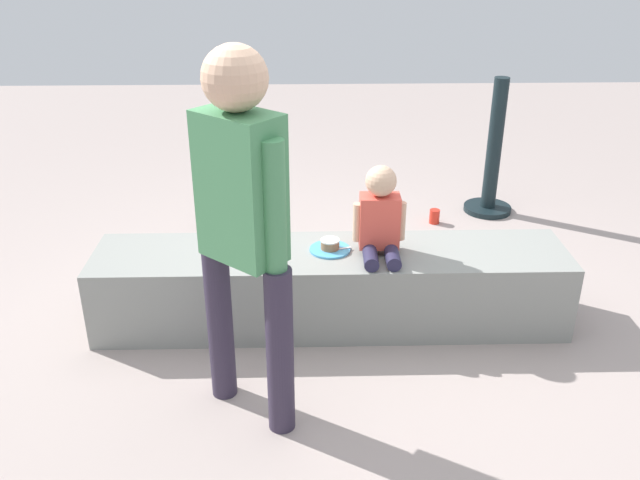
# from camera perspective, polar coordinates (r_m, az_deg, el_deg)

# --- Properties ---
(ground_plane) EXTENTS (12.00, 12.00, 0.00)m
(ground_plane) POSITION_cam_1_polar(r_m,az_deg,el_deg) (3.81, 0.90, -6.81)
(ground_plane) COLOR #A3938E
(concrete_ledge) EXTENTS (2.55, 0.52, 0.43)m
(concrete_ledge) POSITION_cam_1_polar(r_m,az_deg,el_deg) (3.70, 0.92, -3.99)
(concrete_ledge) COLOR gray
(concrete_ledge) RESTS_ON ground_plane
(child_seated) EXTENTS (0.28, 0.32, 0.48)m
(child_seated) POSITION_cam_1_polar(r_m,az_deg,el_deg) (3.51, 5.11, 1.98)
(child_seated) COLOR #252240
(child_seated) RESTS_ON concrete_ledge
(adult_standing) EXTENTS (0.40, 0.37, 1.64)m
(adult_standing) POSITION_cam_1_polar(r_m,az_deg,el_deg) (2.70, -6.63, 2.45)
(adult_standing) COLOR #2F273A
(adult_standing) RESTS_ON ground_plane
(cake_plate) EXTENTS (0.22, 0.22, 0.07)m
(cake_plate) POSITION_cam_1_polar(r_m,az_deg,el_deg) (3.61, 0.86, -0.58)
(cake_plate) COLOR #4CA5D8
(cake_plate) RESTS_ON concrete_ledge
(gift_bag) EXTENTS (0.23, 0.10, 0.31)m
(gift_bag) POSITION_cam_1_polar(r_m,az_deg,el_deg) (4.29, -6.24, -1.00)
(gift_bag) COLOR #59C6B2
(gift_bag) RESTS_ON ground_plane
(railing_post) EXTENTS (0.36, 0.36, 1.03)m
(railing_post) POSITION_cam_1_polar(r_m,az_deg,el_deg) (5.24, 14.40, 6.23)
(railing_post) COLOR black
(railing_post) RESTS_ON ground_plane
(water_bottle_near_gift) EXTENTS (0.07, 0.07, 0.20)m
(water_bottle_near_gift) POSITION_cam_1_polar(r_m,az_deg,el_deg) (4.60, -4.62, 0.36)
(water_bottle_near_gift) COLOR silver
(water_bottle_near_gift) RESTS_ON ground_plane
(party_cup_red) EXTENTS (0.08, 0.08, 0.11)m
(party_cup_red) POSITION_cam_1_polar(r_m,az_deg,el_deg) (5.05, 9.67, 1.99)
(party_cup_red) COLOR red
(party_cup_red) RESTS_ON ground_plane
(handbag_black_leather) EXTENTS (0.34, 0.15, 0.38)m
(handbag_black_leather) POSITION_cam_1_polar(r_m,az_deg,el_deg) (4.85, -6.88, 2.18)
(handbag_black_leather) COLOR black
(handbag_black_leather) RESTS_ON ground_plane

